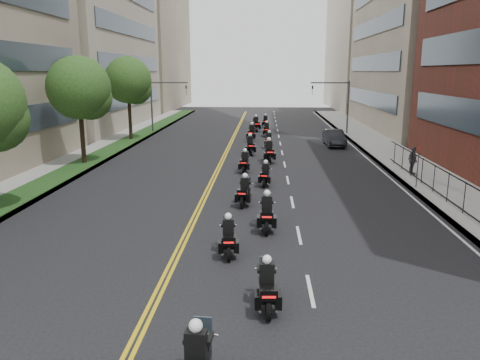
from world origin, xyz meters
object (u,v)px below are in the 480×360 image
Objects in this scene: motorcycle_9 at (269,141)px; motorcycle_11 at (267,130)px; pedestrian_c at (413,161)px; motorcycle_12 at (256,125)px; motorcycle_3 at (267,214)px; parked_sedan at (334,138)px; motorcycle_1 at (267,288)px; motorcycle_4 at (245,192)px; motorcycle_7 at (269,153)px; motorcycle_8 at (250,146)px; motorcycle_6 at (245,163)px; motorcycle_13 at (265,122)px; motorcycle_5 at (265,175)px; motorcycle_10 at (252,134)px; motorcycle_2 at (228,238)px.

motorcycle_11 reaches higher than motorcycle_9.
motorcycle_11 is 1.24× the size of pedestrian_c.
motorcycle_12 is (-1.18, 4.12, 0.10)m from motorcycle_11.
parked_sedan is (6.14, 23.24, 0.05)m from motorcycle_3.
motorcycle_4 is at bearing 92.65° from motorcycle_1.
motorcycle_8 is (-1.49, 3.12, -0.04)m from motorcycle_7.
motorcycle_8 is 0.53× the size of parked_sedan.
motorcycle_6 is 0.98× the size of motorcycle_11.
motorcycle_9 is 15.09m from motorcycle_13.
motorcycle_8 is (-1.23, 10.35, 0.09)m from motorcycle_5.
motorcycle_10 is at bearing 93.56° from motorcycle_6.
pedestrian_c is (10.62, -7.44, 0.35)m from motorcycle_8.
motorcycle_7 is (0.22, 21.96, 0.11)m from motorcycle_1.
motorcycle_4 reaches higher than motorcycle_6.
motorcycle_11 is (1.45, 3.36, -0.08)m from motorcycle_10.
motorcycle_12 is (-1.06, 25.43, 0.14)m from motorcycle_5.
motorcycle_12 is at bearing 93.34° from motorcycle_10.
parked_sedan is at bearing 26.79° from motorcycle_8.
motorcycle_1 is 10.62m from motorcycle_4.
motorcycle_6 is (-1.44, 11.62, -0.05)m from motorcycle_3.
motorcycle_7 reaches higher than motorcycle_8.
pedestrian_c is at bearing -77.34° from parked_sedan.
motorcycle_4 reaches higher than motorcycle_1.
motorcycle_8 is at bearing 45.06° from pedestrian_c.
motorcycle_13 is at bearing 66.26° from motorcycle_12.
motorcycle_1 is 19.97m from pedestrian_c.
motorcycle_8 is at bearing -83.84° from motorcycle_10.
motorcycle_6 is at bearing -98.22° from motorcycle_8.
pedestrian_c is at bearing 58.80° from motorcycle_1.
parked_sedan is at bearing -43.37° from motorcycle_11.
motorcycle_6 is 10.45m from motorcycle_9.
motorcycle_9 is 0.92× the size of motorcycle_13.
motorcycle_13 is at bearing 90.67° from motorcycle_6.
pedestrian_c is at bearing -49.11° from motorcycle_10.
motorcycle_12 is at bearing 96.52° from motorcycle_4.
pedestrian_c is (9.34, 10.85, 0.36)m from motorcycle_3.
motorcycle_2 is 0.97× the size of motorcycle_4.
parked_sedan is 2.48× the size of pedestrian_c.
motorcycle_3 is at bearing -83.77° from motorcycle_5.
motorcycle_2 is 0.48× the size of parked_sedan.
motorcycle_2 is 39.88m from motorcycle_13.
motorcycle_3 is 0.99× the size of motorcycle_8.
motorcycle_6 is 0.91× the size of motorcycle_8.
motorcycle_11 is 0.50× the size of parked_sedan.
motorcycle_4 is 25.51m from motorcycle_11.
parked_sedan is at bearing 75.53° from motorcycle_3.
motorcycle_10 is (-0.10, 7.60, 0.03)m from motorcycle_8.
motorcycle_1 is 36.04m from motorcycle_11.
motorcycle_12 is 3.81m from motorcycle_13.
motorcycle_8 is 3.97m from motorcycle_9.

